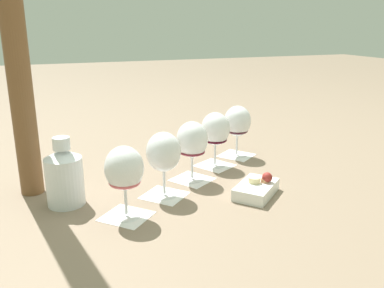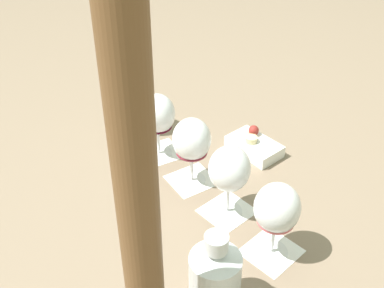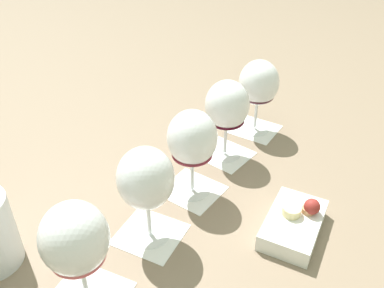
{
  "view_description": "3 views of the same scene",
  "coord_description": "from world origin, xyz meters",
  "px_view_note": "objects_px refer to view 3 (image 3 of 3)",
  "views": [
    {
      "loc": [
        -0.42,
        -1.11,
        0.47
      ],
      "look_at": [
        -0.0,
        -0.0,
        0.12
      ],
      "focal_mm": 38.0,
      "sensor_mm": 36.0,
      "label": 1
    },
    {
      "loc": [
        -0.97,
        -0.01,
        0.81
      ],
      "look_at": [
        -0.0,
        -0.0,
        0.12
      ],
      "focal_mm": 45.0,
      "sensor_mm": 36.0,
      "label": 2
    },
    {
      "loc": [
        -0.24,
        -0.6,
        0.55
      ],
      "look_at": [
        -0.0,
        -0.0,
        0.12
      ],
      "focal_mm": 38.0,
      "sensor_mm": 36.0,
      "label": 3
    }
  ],
  "objects_px": {
    "wine_glass_1": "(146,182)",
    "snack_dish": "(294,223)",
    "wine_glass_3": "(227,108)",
    "wine_glass_2": "(193,141)",
    "wine_glass_4": "(259,86)",
    "wine_glass_0": "(75,242)"
  },
  "relations": [
    {
      "from": "wine_glass_1",
      "to": "wine_glass_4",
      "type": "bearing_deg",
      "value": 35.4
    },
    {
      "from": "wine_glass_1",
      "to": "snack_dish",
      "type": "height_order",
      "value": "wine_glass_1"
    },
    {
      "from": "wine_glass_1",
      "to": "wine_glass_2",
      "type": "height_order",
      "value": "same"
    },
    {
      "from": "wine_glass_3",
      "to": "snack_dish",
      "type": "relative_size",
      "value": 1.07
    },
    {
      "from": "wine_glass_0",
      "to": "wine_glass_2",
      "type": "relative_size",
      "value": 1.0
    },
    {
      "from": "wine_glass_0",
      "to": "wine_glass_3",
      "type": "relative_size",
      "value": 1.0
    },
    {
      "from": "wine_glass_0",
      "to": "wine_glass_3",
      "type": "distance_m",
      "value": 0.45
    },
    {
      "from": "wine_glass_0",
      "to": "wine_glass_1",
      "type": "relative_size",
      "value": 1.0
    },
    {
      "from": "wine_glass_1",
      "to": "wine_glass_3",
      "type": "bearing_deg",
      "value": 37.28
    },
    {
      "from": "wine_glass_3",
      "to": "snack_dish",
      "type": "distance_m",
      "value": 0.29
    },
    {
      "from": "wine_glass_1",
      "to": "wine_glass_2",
      "type": "bearing_deg",
      "value": 36.12
    },
    {
      "from": "wine_glass_1",
      "to": "wine_glass_3",
      "type": "relative_size",
      "value": 1.0
    },
    {
      "from": "wine_glass_2",
      "to": "wine_glass_4",
      "type": "bearing_deg",
      "value": 35.04
    },
    {
      "from": "wine_glass_4",
      "to": "snack_dish",
      "type": "height_order",
      "value": "wine_glass_4"
    },
    {
      "from": "wine_glass_1",
      "to": "wine_glass_3",
      "type": "distance_m",
      "value": 0.3
    },
    {
      "from": "wine_glass_0",
      "to": "wine_glass_4",
      "type": "distance_m",
      "value": 0.59
    },
    {
      "from": "wine_glass_3",
      "to": "wine_glass_0",
      "type": "bearing_deg",
      "value": -143.43
    },
    {
      "from": "wine_glass_2",
      "to": "snack_dish",
      "type": "distance_m",
      "value": 0.24
    },
    {
      "from": "wine_glass_0",
      "to": "wine_glass_1",
      "type": "xyz_separation_m",
      "value": [
        0.13,
        0.09,
        -0.0
      ]
    },
    {
      "from": "wine_glass_0",
      "to": "snack_dish",
      "type": "relative_size",
      "value": 1.07
    },
    {
      "from": "wine_glass_2",
      "to": "snack_dish",
      "type": "relative_size",
      "value": 1.07
    },
    {
      "from": "wine_glass_2",
      "to": "snack_dish",
      "type": "bearing_deg",
      "value": -53.73
    }
  ]
}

